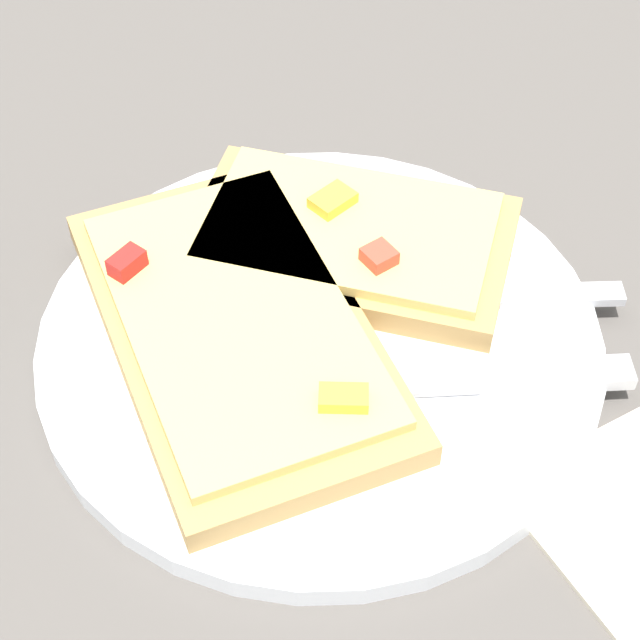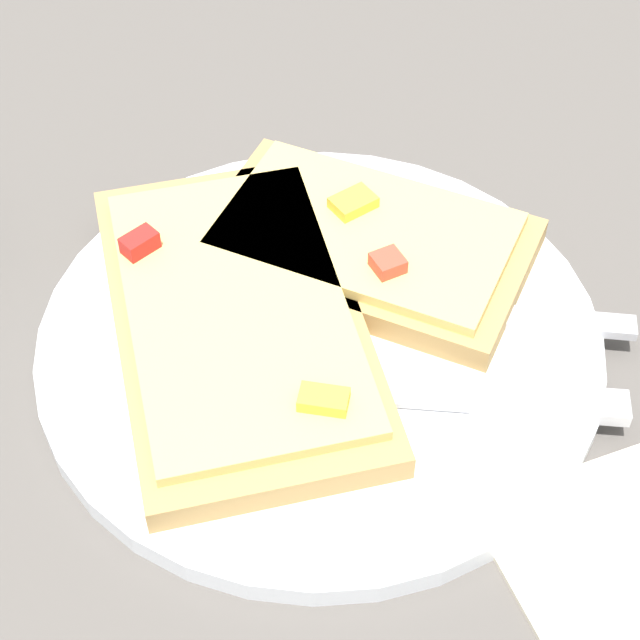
# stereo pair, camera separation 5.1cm
# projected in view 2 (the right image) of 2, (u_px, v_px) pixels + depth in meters

# --- Properties ---
(ground_plane) EXTENTS (4.00, 4.00, 0.00)m
(ground_plane) POSITION_uv_depth(u_px,v_px,m) (320.00, 350.00, 0.53)
(ground_plane) COLOR #56514C
(plate) EXTENTS (0.27, 0.27, 0.01)m
(plate) POSITION_uv_depth(u_px,v_px,m) (320.00, 342.00, 0.52)
(plate) COLOR white
(plate) RESTS_ON ground
(fork) EXTENTS (0.12, 0.20, 0.01)m
(fork) POSITION_uv_depth(u_px,v_px,m) (383.00, 307.00, 0.52)
(fork) COLOR #B7B7BC
(fork) RESTS_ON plate
(knife) EXTENTS (0.10, 0.18, 0.01)m
(knife) POSITION_uv_depth(u_px,v_px,m) (452.00, 396.00, 0.49)
(knife) COLOR #B7B7BC
(knife) RESTS_ON plate
(pizza_slice_main) EXTENTS (0.22, 0.14, 0.03)m
(pizza_slice_main) POSITION_uv_depth(u_px,v_px,m) (237.00, 318.00, 0.51)
(pizza_slice_main) COLOR tan
(pizza_slice_main) RESTS_ON plate
(pizza_slice_corner) EXTENTS (0.19, 0.18, 0.03)m
(pizza_slice_corner) POSITION_uv_depth(u_px,v_px,m) (366.00, 242.00, 0.54)
(pizza_slice_corner) COLOR tan
(pizza_slice_corner) RESTS_ON plate
(crumb_scatter) EXTENTS (0.04, 0.16, 0.01)m
(crumb_scatter) POSITION_uv_depth(u_px,v_px,m) (276.00, 327.00, 0.51)
(crumb_scatter) COLOR tan
(crumb_scatter) RESTS_ON plate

